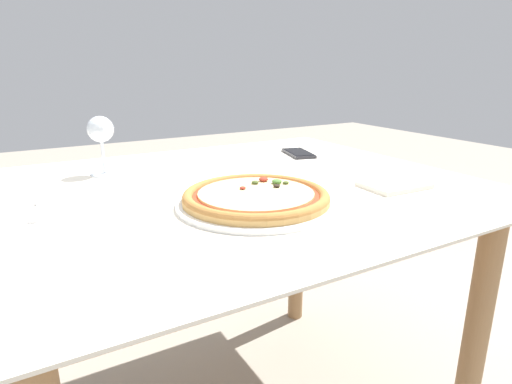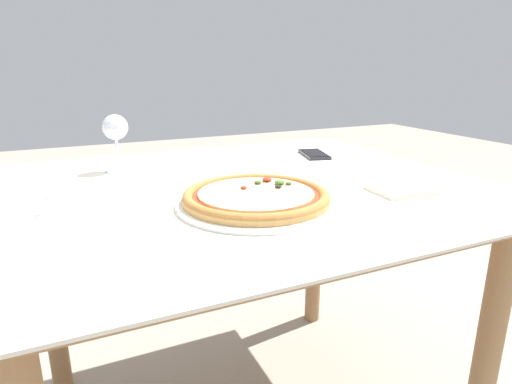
# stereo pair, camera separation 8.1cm
# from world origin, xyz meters

# --- Properties ---
(dining_table) EXTENTS (1.17, 0.99, 0.73)m
(dining_table) POSITION_xyz_m (0.00, 0.00, 0.64)
(dining_table) COLOR #997047
(dining_table) RESTS_ON ground_plane
(pizza_plate) EXTENTS (0.34, 0.34, 0.04)m
(pizza_plate) POSITION_xyz_m (-0.03, -0.16, 0.75)
(pizza_plate) COLOR white
(pizza_plate) RESTS_ON dining_table
(fork) EXTENTS (0.06, 0.17, 0.00)m
(fork) POSITION_xyz_m (-0.43, 0.04, 0.74)
(fork) COLOR silver
(fork) RESTS_ON dining_table
(wine_glass_far_left) EXTENTS (0.08, 0.08, 0.16)m
(wine_glass_far_left) POSITION_xyz_m (-0.25, 0.27, 0.85)
(wine_glass_far_left) COLOR silver
(wine_glass_far_left) RESTS_ON dining_table
(cell_phone) EXTENTS (0.10, 0.16, 0.01)m
(cell_phone) POSITION_xyz_m (0.35, 0.22, 0.74)
(cell_phone) COLOR #232328
(cell_phone) RESTS_ON dining_table
(napkin_folded) EXTENTS (0.15, 0.12, 0.01)m
(napkin_folded) POSITION_xyz_m (0.33, -0.21, 0.74)
(napkin_folded) COLOR silver
(napkin_folded) RESTS_ON dining_table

